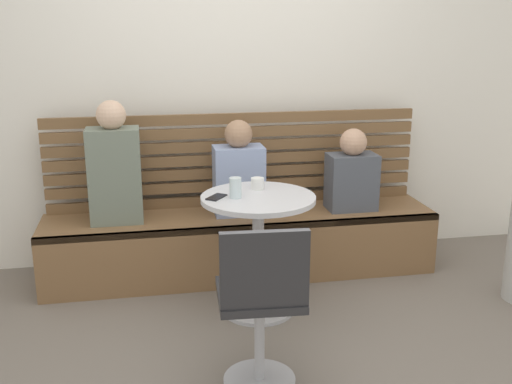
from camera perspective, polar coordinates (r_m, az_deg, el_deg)
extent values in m
plane|color=#70665B|center=(3.30, 2.15, -15.77)|extent=(8.00, 8.00, 0.00)
cube|color=white|center=(4.44, -2.45, 12.17)|extent=(5.20, 0.10, 2.90)
cube|color=brown|center=(4.27, -1.40, -4.92)|extent=(2.70, 0.52, 0.44)
cube|color=brown|center=(3.98, -0.85, -3.42)|extent=(2.70, 0.04, 0.04)
cube|color=brown|center=(4.41, -1.92, -0.71)|extent=(2.65, 0.04, 0.07)
cube|color=brown|center=(4.38, -1.94, 0.66)|extent=(2.65, 0.04, 0.07)
cube|color=brown|center=(4.36, -1.95, 1.89)|extent=(2.65, 0.04, 0.07)
cube|color=brown|center=(4.34, -1.96, 3.13)|extent=(2.65, 0.04, 0.07)
cube|color=brown|center=(4.32, -1.97, 4.39)|extent=(2.65, 0.04, 0.07)
cube|color=brown|center=(4.30, -1.99, 5.66)|extent=(2.65, 0.04, 0.07)
cube|color=brown|center=(4.28, -2.00, 6.94)|extent=(2.65, 0.04, 0.07)
cylinder|color=#ADADB2|center=(3.82, 0.20, -10.92)|extent=(0.44, 0.44, 0.02)
cylinder|color=#ADADB2|center=(3.67, 0.20, -5.97)|extent=(0.07, 0.07, 0.69)
cylinder|color=silver|center=(3.56, 0.21, -0.61)|extent=(0.68, 0.68, 0.03)
cylinder|color=#ADADB2|center=(3.16, 0.33, -17.21)|extent=(0.36, 0.36, 0.02)
cylinder|color=#ADADB2|center=(3.05, 0.33, -13.79)|extent=(0.05, 0.05, 0.45)
cube|color=#232326|center=(2.93, 0.34, -9.62)|extent=(0.42, 0.42, 0.04)
cube|color=#232326|center=(2.70, 0.82, -7.32)|extent=(0.40, 0.07, 0.36)
cube|color=slate|center=(4.07, -13.14, 1.50)|extent=(0.34, 0.22, 0.63)
sphere|color=#DBB293|center=(3.99, -13.49, 7.06)|extent=(0.19, 0.19, 0.19)
cube|color=#4C515B|center=(4.32, 8.98, 0.96)|extent=(0.34, 0.22, 0.40)
sphere|color=tan|center=(4.26, 9.15, 4.65)|extent=(0.19, 0.19, 0.19)
cube|color=#8C9EC6|center=(4.15, -1.63, 1.11)|extent=(0.34, 0.22, 0.47)
sphere|color=#A37A5B|center=(4.08, -1.67, 5.48)|extent=(0.19, 0.19, 0.19)
cylinder|color=silver|center=(3.50, -1.95, 0.40)|extent=(0.07, 0.07, 0.12)
cylinder|color=white|center=(3.69, 0.14, 0.80)|extent=(0.08, 0.08, 0.07)
cube|color=black|center=(3.52, -3.75, -0.48)|extent=(0.14, 0.15, 0.01)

